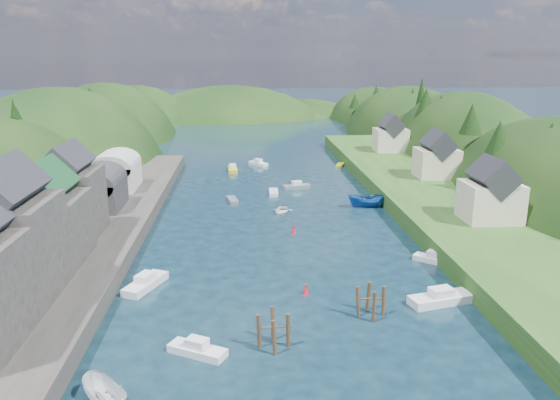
{
  "coord_description": "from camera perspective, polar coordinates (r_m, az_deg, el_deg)",
  "views": [
    {
      "loc": [
        -4.91,
        -44.35,
        23.38
      ],
      "look_at": [
        0.0,
        28.0,
        4.0
      ],
      "focal_mm": 35.0,
      "sensor_mm": 36.0,
      "label": 1
    }
  ],
  "objects": [
    {
      "name": "piling_cluster_far",
      "position": [
        51.69,
        9.47,
        -10.67
      ],
      "size": [
        2.81,
        2.66,
        3.53
      ],
      "color": "#382314",
      "rests_on": "ground"
    },
    {
      "name": "channel_buoy_near",
      "position": [
        55.73,
        2.7,
        -9.32
      ],
      "size": [
        0.7,
        0.7,
        1.1
      ],
      "color": "#B10E1B",
      "rests_on": "ground"
    },
    {
      "name": "moored_boats",
      "position": [
        69.81,
        1.62,
        -4.06
      ],
      "size": [
        36.69,
        94.62,
        2.28
      ],
      "color": "silver",
      "rests_on": "ground"
    },
    {
      "name": "hill_trees",
      "position": [
        110.42,
        -0.81,
        8.58
      ],
      "size": [
        90.35,
        151.67,
        12.72
      ],
      "color": "black",
      "rests_on": "ground"
    },
    {
      "name": "right_bank_cottages",
      "position": [
        99.9,
        15.46,
        4.31
      ],
      "size": [
        9.0,
        59.24,
        8.41
      ],
      "color": "beige",
      "rests_on": "terrace_right"
    },
    {
      "name": "quayside_buildings",
      "position": [
        57.31,
        -25.32,
        -3.04
      ],
      "size": [
        8.0,
        35.84,
        12.9
      ],
      "color": "#2D2B28",
      "rests_on": "quay_left"
    },
    {
      "name": "ground",
      "position": [
        97.33,
        -0.88,
        1.06
      ],
      "size": [
        600.0,
        600.0,
        0.0
      ],
      "primitive_type": "plane",
      "color": "black",
      "rests_on": "ground"
    },
    {
      "name": "channel_buoy_far",
      "position": [
        73.83,
        1.45,
        -3.11
      ],
      "size": [
        0.7,
        0.7,
        1.1
      ],
      "color": "#B10E1B",
      "rests_on": "ground"
    },
    {
      "name": "hillside_right",
      "position": [
        132.98,
        18.28,
        0.8
      ],
      "size": [
        36.0,
        245.56,
        48.0
      ],
      "color": "black",
      "rests_on": "ground"
    },
    {
      "name": "quay_left",
      "position": [
        70.75,
        -19.37,
        -4.36
      ],
      "size": [
        12.0,
        110.0,
        2.0
      ],
      "primitive_type": "cube",
      "color": "#2D2B28",
      "rests_on": "ground"
    },
    {
      "name": "terrace_left_grass",
      "position": [
        72.88,
        -24.71,
        -4.14
      ],
      "size": [
        12.0,
        110.0,
        2.5
      ],
      "primitive_type": "cube",
      "color": "#234719",
      "rests_on": "ground"
    },
    {
      "name": "piling_cluster_near",
      "position": [
        46.02,
        -0.68,
        -13.78
      ],
      "size": [
        2.88,
        2.72,
        3.64
      ],
      "color": "#382314",
      "rests_on": "ground"
    },
    {
      "name": "hillside_left",
      "position": [
        129.76,
        -21.75,
        -0.14
      ],
      "size": [
        44.0,
        245.56,
        52.0
      ],
      "color": "black",
      "rests_on": "ground"
    },
    {
      "name": "boat_sheds",
      "position": [
        87.86,
        -17.7,
        2.35
      ],
      "size": [
        7.0,
        21.0,
        7.5
      ],
      "color": "#2D2D30",
      "rests_on": "quay_left"
    },
    {
      "name": "far_hills",
      "position": [
        221.1,
        -2.26,
        6.06
      ],
      "size": [
        103.0,
        68.0,
        44.0
      ],
      "color": "black",
      "rests_on": "ground"
    },
    {
      "name": "terrace_right",
      "position": [
        92.2,
        15.17,
        0.51
      ],
      "size": [
        16.0,
        120.0,
        2.4
      ],
      "primitive_type": "cube",
      "color": "#234719",
      "rests_on": "ground"
    }
  ]
}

